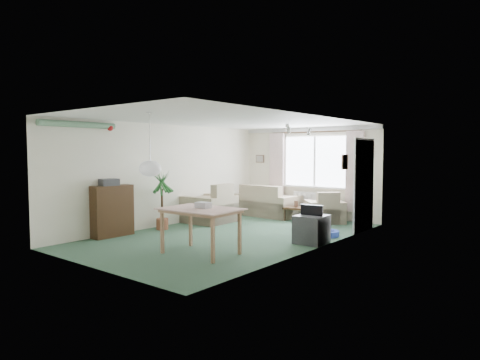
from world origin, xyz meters
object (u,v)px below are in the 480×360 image
Objects in this scene: armchair_corner at (325,207)px; coffee_table at (299,214)px; sofa at (268,200)px; pet_bed at (325,233)px; dining_table at (201,232)px; armchair_left at (209,203)px; houseplant at (162,200)px; tv_cube at (312,229)px; bookshelf at (112,211)px.

armchair_corner is 1.13× the size of coffee_table.
sofa reaches higher than pet_bed.
dining_table reaches higher than pet_bed.
armchair_left is at bearing -176.11° from pet_bed.
pet_bed is at bearing 26.58° from houseplant.
houseplant is at bearing 81.43° from sofa.
houseplant reaches higher than coffee_table.
pet_bed is at bearing 151.52° from sofa.
armchair_left is (-0.53, -1.80, 0.06)m from sofa.
tv_cube is at bearing -54.17° from coffee_table.
bookshelf is 0.79× the size of houseplant.
tv_cube is at bearing 76.93° from armchair_left.
sofa is 2.96× the size of pet_bed.
sofa is 1.96× the size of armchair_corner.
tv_cube is (2.67, -2.37, -0.16)m from sofa.
armchair_left is 2.60m from bookshelf.
dining_table reaches higher than tv_cube.
bookshelf is (-2.59, -4.35, 0.14)m from armchair_corner.
houseplant reaches higher than tv_cube.
armchair_corner is 0.82× the size of bookshelf.
dining_table is at bearing -83.05° from coffee_table.
tv_cube reaches higher than pet_bed.
armchair_left is at bearing -136.20° from coffee_table.
armchair_left reaches higher than sofa.
houseplant is (0.19, 1.17, 0.14)m from bookshelf.
houseplant is at bearing -121.02° from coffee_table.
armchair_left reaches higher than pet_bed.
armchair_left is at bearing 166.53° from tv_cube.
armchair_corner is 0.71× the size of dining_table.
pet_bed is (2.55, -1.59, -0.37)m from sofa.
armchair_left is 1.02× the size of bookshelf.
armchair_corner is at bearing 108.75° from tv_cube.
sofa is at bearing 148.12° from pet_bed.
coffee_table is 2.66m from tv_cube.
dining_table is at bearing -108.79° from pet_bed.
armchair_corner is 1.80m from pet_bed.
tv_cube is at bearing 69.05° from armchair_corner.
pet_bed is (1.44, -1.37, -0.12)m from coffee_table.
armchair_corner is at bearing 117.94° from pet_bed.
bookshelf reaches higher than sofa.
armchair_corner is at bearing 17.72° from coffee_table.
sofa is at bearing 78.03° from houseplant.
armchair_left reaches higher than armchair_corner.
armchair_corner is 3.99m from houseplant.
tv_cube is at bearing 61.71° from dining_table.
coffee_table is (-0.61, -0.19, -0.22)m from armchair_corner.
coffee_table is 0.57× the size of houseplant.
armchair_corner is at bearing 88.58° from dining_table.
coffee_table reaches higher than pet_bed.
bookshelf is 0.87× the size of dining_table.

